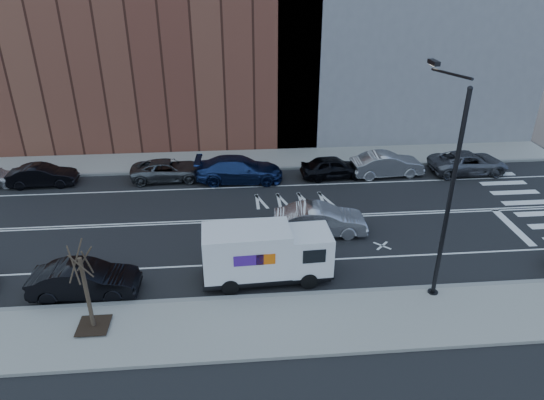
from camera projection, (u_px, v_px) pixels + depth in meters
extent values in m
plane|color=black|center=(260.00, 219.00, 26.95)|extent=(120.00, 120.00, 0.00)
cube|color=gray|center=(274.00, 325.00, 19.08)|extent=(44.00, 3.60, 0.15)
cube|color=gray|center=(252.00, 159.00, 34.76)|extent=(44.00, 3.60, 0.15)
cube|color=gray|center=(270.00, 296.00, 20.68)|extent=(44.00, 0.25, 0.17)
cube|color=gray|center=(253.00, 169.00, 33.15)|extent=(44.00, 0.25, 0.17)
cylinder|color=black|center=(449.00, 202.00, 18.88)|extent=(0.18, 0.18, 9.00)
cylinder|color=black|center=(433.00, 293.00, 20.85)|extent=(0.44, 0.44, 0.20)
sphere|color=black|center=(470.00, 88.00, 16.89)|extent=(0.20, 0.20, 0.20)
cylinder|color=black|center=(451.00, 74.00, 18.34)|extent=(0.11, 3.49, 0.48)
cube|color=black|center=(434.00, 62.00, 19.81)|extent=(0.25, 0.80, 0.18)
cube|color=#FFF2CC|center=(434.00, 65.00, 19.85)|extent=(0.18, 0.55, 0.03)
cube|color=black|center=(94.00, 325.00, 18.83)|extent=(1.20, 1.20, 0.04)
cylinder|color=#382B1E|center=(87.00, 294.00, 18.15)|extent=(0.16, 0.16, 3.20)
cylinder|color=#382B1E|center=(87.00, 262.00, 17.54)|extent=(0.06, 0.80, 1.44)
cylinder|color=#382B1E|center=(84.00, 259.00, 17.74)|extent=(0.81, 0.31, 1.19)
cylinder|color=#382B1E|center=(76.00, 261.00, 17.64)|extent=(0.58, 0.76, 1.50)
cylinder|color=#382B1E|center=(74.00, 265.00, 17.38)|extent=(0.47, 0.61, 1.37)
cylinder|color=#382B1E|center=(81.00, 266.00, 17.32)|extent=(0.72, 0.29, 1.13)
cube|color=black|center=(265.00, 271.00, 21.77)|extent=(5.68, 2.14, 0.27)
cube|color=white|center=(310.00, 250.00, 21.56)|extent=(1.89, 2.02, 1.81)
cube|color=black|center=(330.00, 243.00, 21.54)|extent=(0.13, 1.67, 0.86)
cube|color=black|center=(314.00, 257.00, 20.56)|extent=(1.00, 0.08, 0.63)
cube|color=black|center=(306.00, 233.00, 22.31)|extent=(1.00, 0.08, 0.63)
cube|color=black|center=(328.00, 265.00, 22.06)|extent=(0.21, 1.81, 0.32)
cube|color=white|center=(247.00, 250.00, 21.15)|extent=(3.88, 2.15, 2.08)
cube|color=#47198C|center=(249.00, 261.00, 20.20)|extent=(1.27, 0.07, 0.50)
cube|color=orange|center=(266.00, 259.00, 20.28)|extent=(0.81, 0.05, 0.50)
cube|color=#47198C|center=(245.00, 236.00, 21.99)|extent=(1.27, 0.07, 0.50)
cube|color=orange|center=(261.00, 235.00, 22.07)|extent=(0.81, 0.05, 0.50)
cylinder|color=black|center=(309.00, 281.00, 21.19)|extent=(0.77, 0.29, 0.76)
cylinder|color=black|center=(301.00, 258.00, 22.80)|extent=(0.77, 0.29, 0.76)
cylinder|color=black|center=(230.00, 287.00, 20.80)|extent=(0.77, 0.29, 0.76)
cylinder|color=black|center=(228.00, 263.00, 22.40)|extent=(0.77, 0.29, 0.76)
imported|color=black|center=(43.00, 175.00, 30.70)|extent=(4.18, 1.57, 1.36)
imported|color=#4D5055|center=(168.00, 170.00, 31.52)|extent=(4.83, 2.36, 1.32)
imported|color=navy|center=(239.00, 169.00, 31.26)|extent=(5.71, 2.57, 1.62)
imported|color=black|center=(333.00, 167.00, 31.81)|extent=(4.34, 1.98, 1.45)
imported|color=#9D9EA2|center=(387.00, 164.00, 32.07)|extent=(4.88, 2.02, 1.57)
imported|color=#56585F|center=(468.00, 163.00, 32.51)|extent=(5.24, 2.50, 1.44)
imported|color=#ACACB1|center=(320.00, 220.00, 25.24)|extent=(4.87, 1.88, 1.58)
imported|color=black|center=(85.00, 280.00, 20.62)|extent=(4.57, 1.67, 1.49)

